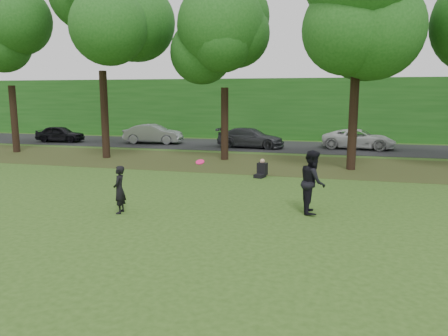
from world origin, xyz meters
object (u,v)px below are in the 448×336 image
player_right (313,182)px  frisbee (200,162)px  player_left (119,190)px  seated_person (262,170)px

player_right → frisbee: size_ratio=5.33×
player_left → frisbee: 2.76m
player_left → player_right: 6.17m
frisbee → seated_person: size_ratio=0.46×
player_left → frisbee: (2.56, 0.48, 0.92)m
player_right → seated_person: size_ratio=2.45×
frisbee → player_left: bearing=-169.3°
player_right → seated_person: 6.26m
player_right → seated_person: bearing=17.1°
player_left → player_right: player_right is taller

